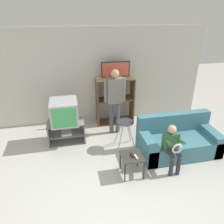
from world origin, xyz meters
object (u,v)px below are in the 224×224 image
media_shelf (115,100)px  folding_stool (125,126)px  television_main (64,112)px  person_seated_child (172,145)px  tv_stand (67,132)px  remote_control_white (136,157)px  snack_table (132,158)px  television_flat (116,71)px  remote_control_black (132,155)px  couch (177,141)px  person_standing_adult (115,96)px

media_shelf → folding_stool: (-0.05, -1.30, -0.10)m
television_main → person_seated_child: television_main is taller
tv_stand → remote_control_white: tv_stand is taller
television_main → snack_table: (1.23, -1.46, -0.44)m
media_shelf → remote_control_white: 2.30m
television_main → person_seated_child: bearing=-35.3°
television_flat → remote_control_white: size_ratio=5.25×
remote_control_black → media_shelf: bearing=90.6°
tv_stand → folding_stool: (1.33, -0.54, 0.31)m
tv_stand → media_shelf: (1.38, 0.77, 0.40)m
couch → person_standing_adult: person_standing_adult is taller
couch → person_standing_adult: 1.82m
tv_stand → snack_table: tv_stand is taller
remote_control_black → snack_table: bearing=-73.6°
tv_stand → remote_control_black: 1.91m
television_main → remote_control_black: television_main is taller
folding_stool → person_seated_child: size_ratio=0.72×
television_flat → snack_table: 2.51m
television_flat → folding_stool: television_flat is taller
tv_stand → folding_stool: folding_stool is taller
media_shelf → person_seated_child: 2.32m
television_main → person_seated_child: size_ratio=0.69×
folding_stool → remote_control_black: 0.94m
television_flat → couch: television_flat is taller
remote_control_white → television_flat: bearing=79.8°
television_main → person_standing_adult: size_ratio=0.39×
remote_control_white → couch: bearing=18.6°
person_standing_adult → person_seated_child: bearing=-64.0°
tv_stand → snack_table: (1.23, -1.47, 0.11)m
remote_control_white → couch: (1.17, 0.58, -0.16)m
television_main → media_shelf: 1.59m
tv_stand → remote_control_black: bearing=-50.0°
tv_stand → television_flat: size_ratio=1.16×
media_shelf → tv_stand: bearing=-150.9°
couch → person_seated_child: (-0.42, -0.51, 0.28)m
television_flat → folding_stool: 1.60m
media_shelf → remote_control_white: (-0.09, -2.29, -0.22)m
person_seated_child → media_shelf: bearing=106.7°
folding_stool → person_standing_adult: size_ratio=0.40×
television_main → remote_control_white: (1.30, -1.51, -0.37)m
television_main → television_flat: (1.40, 0.76, 0.71)m
couch → person_seated_child: size_ratio=1.81×
remote_control_white → couch: couch is taller
media_shelf → folding_stool: bearing=-92.1°
snack_table → media_shelf: bearing=86.1°
remote_control_white → folding_stool: bearing=80.0°
remote_control_white → television_main: bearing=122.9°
snack_table → couch: bearing=23.1°
person_standing_adult → television_flat: bearing=75.8°
remote_control_black → person_standing_adult: size_ratio=0.08×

